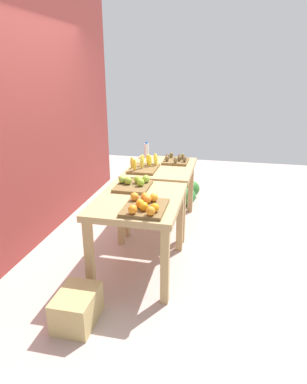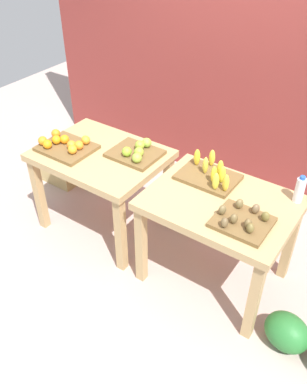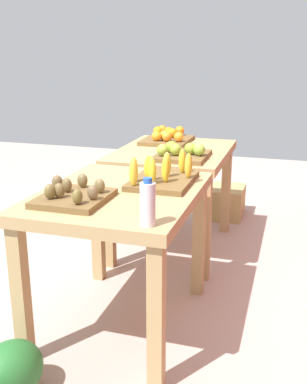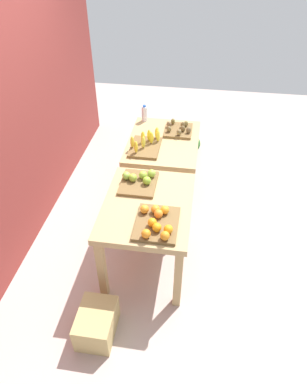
{
  "view_description": "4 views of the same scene",
  "coord_description": "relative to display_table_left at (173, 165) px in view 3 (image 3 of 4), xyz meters",
  "views": [
    {
      "loc": [
        -3.36,
        -0.75,
        1.91
      ],
      "look_at": [
        0.06,
        -0.01,
        0.62
      ],
      "focal_mm": 30.63,
      "sensor_mm": 36.0,
      "label": 1
    },
    {
      "loc": [
        1.47,
        -2.15,
        2.57
      ],
      "look_at": [
        -0.04,
        0.03,
        0.58
      ],
      "focal_mm": 38.64,
      "sensor_mm": 36.0,
      "label": 2
    },
    {
      "loc": [
        2.75,
        0.86,
        1.49
      ],
      "look_at": [
        0.05,
        0.03,
        0.63
      ],
      "focal_mm": 43.65,
      "sensor_mm": 36.0,
      "label": 3
    },
    {
      "loc": [
        -2.9,
        -0.41,
        2.85
      ],
      "look_at": [
        -0.1,
        0.02,
        0.54
      ],
      "focal_mm": 32.65,
      "sensor_mm": 36.0,
      "label": 4
    }
  ],
  "objects": [
    {
      "name": "display_table_left",
      "position": [
        0.0,
        0.0,
        0.0
      ],
      "size": [
        1.04,
        0.8,
        0.78
      ],
      "color": "tan",
      "rests_on": "ground_plane"
    },
    {
      "name": "ground_plane",
      "position": [
        0.56,
        0.0,
        -0.67
      ],
      "size": [
        8.0,
        8.0,
        0.0
      ],
      "primitive_type": "plane",
      "color": "#B69F96"
    },
    {
      "name": "cardboard_produce_box",
      "position": [
        -0.85,
        0.3,
        -0.53
      ],
      "size": [
        0.4,
        0.3,
        0.28
      ],
      "primitive_type": "cube",
      "color": "tan",
      "rests_on": "ground_plane"
    },
    {
      "name": "display_table_right",
      "position": [
        1.12,
        0.0,
        0.0
      ],
      "size": [
        1.04,
        0.8,
        0.78
      ],
      "color": "tan",
      "rests_on": "ground_plane"
    },
    {
      "name": "orange_bin",
      "position": [
        -0.27,
        -0.12,
        0.16
      ],
      "size": [
        0.44,
        0.36,
        0.11
      ],
      "color": "brown",
      "rests_on": "display_table_left"
    },
    {
      "name": "kiwi_bin",
      "position": [
        1.35,
        -0.15,
        0.15
      ],
      "size": [
        0.36,
        0.32,
        0.1
      ],
      "color": "brown",
      "rests_on": "display_table_right"
    },
    {
      "name": "banana_crate",
      "position": [
        0.93,
        0.17,
        0.16
      ],
      "size": [
        0.44,
        0.32,
        0.17
      ],
      "color": "brown",
      "rests_on": "display_table_right"
    },
    {
      "name": "water_bottle",
      "position": [
        1.56,
        0.3,
        0.21
      ],
      "size": [
        0.07,
        0.07,
        0.21
      ],
      "color": "silver",
      "rests_on": "display_table_right"
    },
    {
      "name": "apple_bin",
      "position": [
        0.28,
        0.13,
        0.15
      ],
      "size": [
        0.4,
        0.34,
        0.11
      ],
      "color": "brown",
      "rests_on": "display_table_left"
    }
  ]
}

